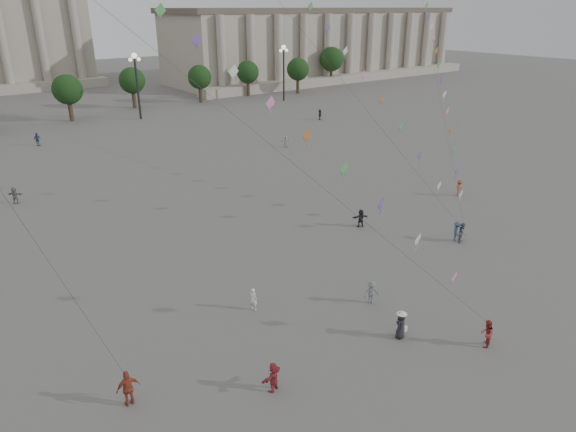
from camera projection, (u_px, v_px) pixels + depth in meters
ground at (404, 378)px, 26.05m from camera, size 360.00×360.00×0.00m
hall_east at (320, 44)px, 134.06m from camera, size 84.00×26.22×17.20m
tree_row at (27, 89)px, 81.37m from camera, size 137.12×5.12×8.00m
lamp_post_mid_east at (136, 74)px, 83.17m from camera, size 2.00×0.90×10.65m
lamp_post_far_east at (284, 63)px, 100.03m from camera, size 2.00×0.90×10.65m
person_crowd_0 at (37, 139)px, 69.15m from camera, size 1.13×0.80×1.78m
person_crowd_3 at (361, 218)px, 43.67m from camera, size 1.51×0.98×1.56m
person_crowd_6 at (371, 292)px, 32.29m from camera, size 1.16×0.90×1.58m
person_crowd_7 at (286, 141)px, 68.68m from camera, size 1.36×1.16×1.47m
person_crowd_8 at (459, 188)px, 50.76m from camera, size 1.22×0.93×1.67m
person_crowd_9 at (320, 115)px, 85.23m from camera, size 1.47×1.47×1.70m
person_crowd_12 at (15, 195)px, 48.87m from camera, size 1.51×1.33×1.65m
person_crowd_13 at (253, 299)px, 31.66m from camera, size 0.53×0.64×1.49m
tourist_0 at (128, 388)px, 23.97m from camera, size 1.14×0.54×1.90m
tourist_2 at (273, 377)px, 24.95m from camera, size 1.51×0.91×1.56m
kite_flyer_0 at (487, 334)px, 28.18m from camera, size 0.98×0.88×1.64m
kite_flyer_1 at (457, 231)px, 41.04m from camera, size 1.17×1.17×1.63m
kite_flyer_2 at (463, 233)px, 40.83m from camera, size 0.96×0.87×1.61m
hat_person at (401, 324)px, 28.92m from camera, size 0.94×0.78×1.69m
kite_train_east at (425, 5)px, 58.75m from camera, size 33.06×36.89×58.50m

